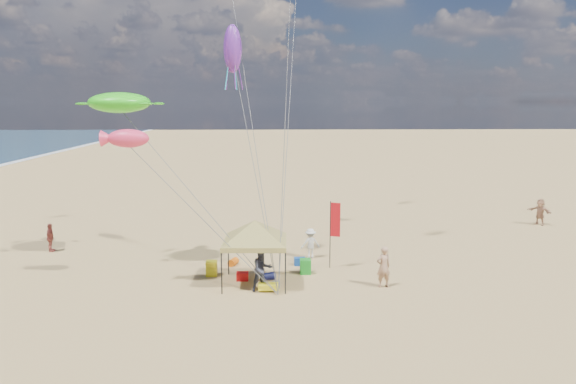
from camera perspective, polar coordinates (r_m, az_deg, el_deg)
name	(u,v)px	position (r m, az deg, el deg)	size (l,w,h in m)	color
ground	(290,300)	(23.13, 0.26, -11.05)	(280.00, 280.00, 0.00)	tan
canopy_tent	(255,223)	(24.36, -3.42, -3.17)	(5.43, 5.43, 3.35)	black
feather_flag	(334,224)	(26.81, 4.74, -3.31)	(0.49, 0.19, 3.32)	black
cooler_red	(242,276)	(25.53, -4.71, -8.64)	(0.54, 0.38, 0.38)	red
cooler_blue	(300,261)	(27.71, 1.20, -7.16)	(0.54, 0.38, 0.38)	#124097
bag_navy	(269,276)	(25.48, -2.02, -8.68)	(0.36, 0.36, 0.60)	black
bag_orange	(233,262)	(27.80, -5.66, -7.18)	(0.36, 0.36, 0.60)	#E3600C
chair_green	(305,266)	(26.37, 1.80, -7.67)	(0.50, 0.50, 0.70)	#198E22
chair_yellow	(212,268)	(26.31, -7.87, -7.79)	(0.50, 0.50, 0.70)	gold
crate_grey	(276,285)	(24.51, -1.25, -9.51)	(0.34, 0.30, 0.28)	slate
beach_cart	(269,286)	(24.10, -2.01, -9.70)	(0.90, 0.50, 0.24)	yellow
person_near_a	(383,267)	(24.72, 9.80, -7.60)	(0.67, 0.44, 1.83)	tan
person_near_b	(262,269)	(23.91, -2.68, -7.97)	(0.92, 0.72, 1.90)	#323545
person_near_c	(310,243)	(28.81, 2.32, -5.31)	(1.01, 0.58, 1.56)	silver
person_far_a	(50,238)	(32.65, -23.28, -4.34)	(0.91, 0.38, 1.55)	#A0473D
person_far_c	(540,212)	(40.05, 24.53, -1.86)	(1.63, 0.52, 1.75)	#AC7C5C
turtle_kite	(119,103)	(27.66, -16.97, 8.80)	(2.92, 2.34, 0.97)	#30E01B
fish_kite	(128,138)	(24.00, -16.12, 5.33)	(1.73, 0.87, 0.77)	#FF3662
squid_kite	(233,49)	(27.77, -5.73, 14.47)	(0.89, 0.89, 2.30)	purple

